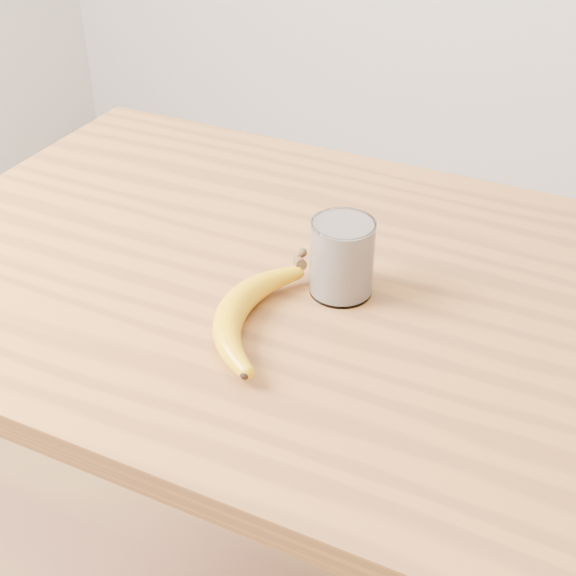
% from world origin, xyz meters
% --- Properties ---
extents(table, '(1.20, 0.80, 0.90)m').
position_xyz_m(table, '(0.00, 0.00, 0.77)').
color(table, '#955C28').
rests_on(table, ground).
extents(smoothie_glass, '(0.09, 0.09, 0.11)m').
position_xyz_m(smoothie_glass, '(0.06, -0.01, 0.95)').
color(smoothie_glass, white).
rests_on(smoothie_glass, table).
extents(banana, '(0.17, 0.34, 0.04)m').
position_xyz_m(banana, '(-0.03, -0.14, 0.92)').
color(banana, '#CD930A').
rests_on(banana, table).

